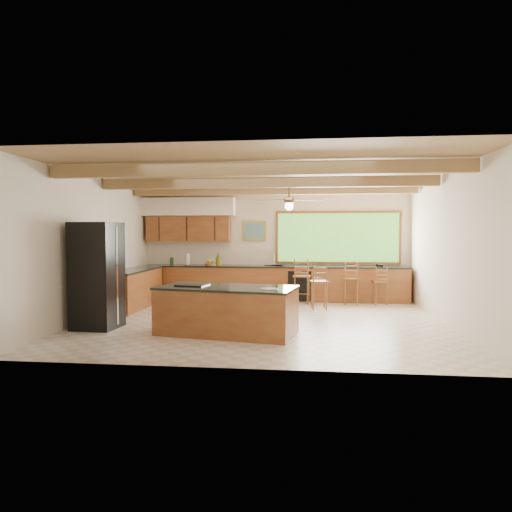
# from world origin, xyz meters

# --- Properties ---
(ground) EXTENTS (7.20, 7.20, 0.00)m
(ground) POSITION_xyz_m (0.00, 0.00, 0.00)
(ground) COLOR beige
(ground) RESTS_ON ground
(room_shell) EXTENTS (7.27, 6.54, 3.02)m
(room_shell) POSITION_xyz_m (-0.17, 0.65, 2.21)
(room_shell) COLOR beige
(room_shell) RESTS_ON ground
(counter_run) EXTENTS (7.12, 3.10, 1.28)m
(counter_run) POSITION_xyz_m (-0.82, 2.52, 0.46)
(counter_run) COLOR brown
(counter_run) RESTS_ON ground
(island) EXTENTS (2.59, 1.54, 0.86)m
(island) POSITION_xyz_m (-0.54, -1.20, 0.42)
(island) COLOR brown
(island) RESTS_ON ground
(refrigerator) EXTENTS (0.82, 0.80, 2.00)m
(refrigerator) POSITION_xyz_m (-3.05, -1.00, 1.00)
(refrigerator) COLOR black
(refrigerator) RESTS_ON ground
(bar_stool_a) EXTENTS (0.43, 0.43, 1.08)m
(bar_stool_a) POSITION_xyz_m (1.17, 1.54, 0.64)
(bar_stool_a) COLOR brown
(bar_stool_a) RESTS_ON ground
(bar_stool_b) EXTENTS (0.47, 0.47, 1.16)m
(bar_stool_b) POSITION_xyz_m (0.77, 2.39, 0.69)
(bar_stool_b) COLOR brown
(bar_stool_b) RESTS_ON ground
(bar_stool_c) EXTENTS (0.38, 0.38, 0.96)m
(bar_stool_c) POSITION_xyz_m (2.70, 2.40, 0.57)
(bar_stool_c) COLOR brown
(bar_stool_c) RESTS_ON ground
(bar_stool_d) EXTENTS (0.44, 0.44, 1.07)m
(bar_stool_d) POSITION_xyz_m (2.00, 2.39, 0.63)
(bar_stool_d) COLOR brown
(bar_stool_d) RESTS_ON ground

